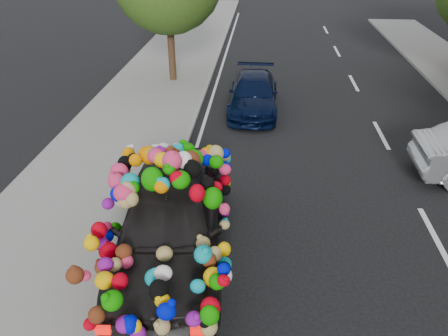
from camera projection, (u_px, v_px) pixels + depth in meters
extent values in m
plane|color=black|center=(264.00, 227.00, 9.50)|extent=(100.00, 100.00, 0.00)
cube|color=gray|center=(72.00, 215.00, 9.79)|extent=(4.00, 60.00, 0.12)
cube|color=gray|center=(157.00, 219.00, 9.64)|extent=(0.15, 60.00, 0.13)
cylinder|color=#332114|center=(171.00, 49.00, 17.33)|extent=(0.28, 0.28, 2.73)
imported|color=black|center=(170.00, 221.00, 8.28)|extent=(2.37, 5.07, 1.68)
cube|color=red|center=(103.00, 330.00, 6.15)|extent=(0.22, 0.08, 0.14)
cube|color=red|center=(198.00, 331.00, 6.15)|extent=(0.22, 0.08, 0.14)
imported|color=black|center=(254.00, 94.00, 15.09)|extent=(1.66, 4.02, 1.17)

